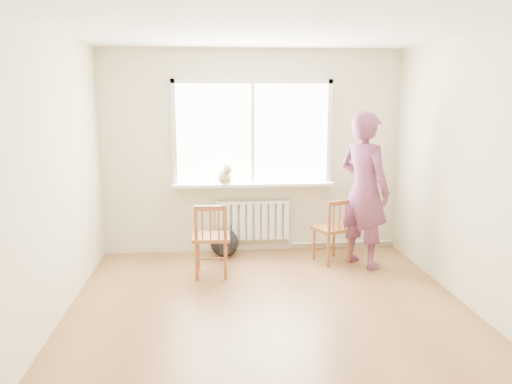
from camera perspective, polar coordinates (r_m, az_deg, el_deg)
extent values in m
plane|color=olive|center=(4.89, 1.89, -14.36)|extent=(4.50, 4.50, 0.00)
plane|color=white|center=(4.47, 2.11, 18.81)|extent=(4.50, 4.50, 0.00)
cube|color=beige|center=(6.70, -0.41, 4.57)|extent=(4.00, 0.01, 2.70)
cube|color=white|center=(6.66, -0.40, 6.69)|extent=(2.00, 0.02, 1.30)
cube|color=white|center=(6.62, -0.39, 12.56)|extent=(2.12, 0.05, 0.06)
cube|color=white|center=(6.63, -9.34, 6.53)|extent=(0.06, 0.05, 1.42)
cube|color=white|center=(6.80, 8.36, 6.67)|extent=(0.06, 0.05, 1.42)
cube|color=white|center=(6.64, -0.38, 6.68)|extent=(0.04, 0.05, 1.30)
cube|color=white|center=(6.65, -0.32, 0.87)|extent=(2.15, 0.22, 0.04)
cube|color=white|center=(6.81, -0.36, -3.23)|extent=(1.00, 0.02, 0.55)
cube|color=white|center=(6.77, -0.33, -3.33)|extent=(1.00, 0.10, 0.51)
cube|color=white|center=(6.71, -0.33, -1.18)|extent=(1.00, 0.12, 0.03)
cylinder|color=silver|center=(7.11, 9.79, -5.68)|extent=(1.40, 0.04, 0.04)
cube|color=beige|center=(6.95, -0.38, -6.24)|extent=(4.00, 0.03, 0.08)
cube|color=brown|center=(5.88, -5.15, -5.14)|extent=(0.44, 0.42, 0.04)
cylinder|color=brown|center=(6.11, -3.52, -6.80)|extent=(0.04, 0.04, 0.47)
cylinder|color=brown|center=(6.12, -6.65, -6.83)|extent=(0.04, 0.04, 0.47)
cylinder|color=brown|center=(5.79, -3.49, -7.78)|extent=(0.04, 0.04, 0.47)
cylinder|color=brown|center=(5.80, -6.80, -7.82)|extent=(0.04, 0.04, 0.47)
cylinder|color=brown|center=(5.73, -3.52, -5.82)|extent=(0.04, 0.04, 0.88)
cylinder|color=brown|center=(5.74, -6.84, -5.86)|extent=(0.04, 0.04, 0.88)
cube|color=brown|center=(5.63, -5.25, -1.85)|extent=(0.36, 0.04, 0.06)
cylinder|color=brown|center=(5.67, -4.28, -3.68)|extent=(0.02, 0.02, 0.35)
cylinder|color=brown|center=(5.67, -5.22, -3.69)|extent=(0.02, 0.02, 0.35)
cylinder|color=brown|center=(5.68, -6.16, -3.70)|extent=(0.02, 0.02, 0.35)
cube|color=brown|center=(6.41, 8.63, -4.13)|extent=(0.53, 0.52, 0.04)
cylinder|color=brown|center=(6.68, 8.87, -5.48)|extent=(0.04, 0.04, 0.44)
cylinder|color=brown|center=(6.50, 6.65, -5.87)|extent=(0.04, 0.04, 0.44)
cylinder|color=brown|center=(6.44, 10.53, -6.15)|extent=(0.04, 0.04, 0.44)
cylinder|color=brown|center=(6.26, 8.27, -6.57)|extent=(0.04, 0.04, 0.44)
cylinder|color=brown|center=(6.39, 10.59, -4.47)|extent=(0.04, 0.04, 0.83)
cylinder|color=brown|center=(6.21, 8.31, -4.86)|extent=(0.04, 0.04, 0.83)
cube|color=brown|center=(6.21, 9.58, -1.23)|extent=(0.32, 0.16, 0.05)
cylinder|color=brown|center=(6.30, 10.17, -2.71)|extent=(0.02, 0.02, 0.33)
cylinder|color=brown|center=(6.24, 9.53, -2.81)|extent=(0.02, 0.02, 0.33)
cylinder|color=brown|center=(6.19, 8.88, -2.90)|extent=(0.02, 0.02, 0.33)
imported|color=#BD403F|center=(6.24, 12.25, 0.21)|extent=(0.77, 0.83, 1.91)
ellipsoid|color=beige|center=(6.54, -3.60, 1.82)|extent=(0.26, 0.33, 0.22)
sphere|color=beige|center=(6.39, -3.27, 2.60)|extent=(0.12, 0.12, 0.12)
cone|color=beige|center=(6.37, -3.56, 3.12)|extent=(0.04, 0.04, 0.05)
cone|color=beige|center=(6.39, -2.99, 3.15)|extent=(0.04, 0.04, 0.05)
cylinder|color=beige|center=(6.70, -3.94, 1.46)|extent=(0.07, 0.20, 0.03)
cylinder|color=beige|center=(6.44, -3.61, 1.19)|extent=(0.03, 0.03, 0.11)
cylinder|color=beige|center=(6.45, -3.05, 1.22)|extent=(0.03, 0.03, 0.11)
ellipsoid|color=black|center=(6.62, -3.63, -5.84)|extent=(0.38, 0.29, 0.37)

